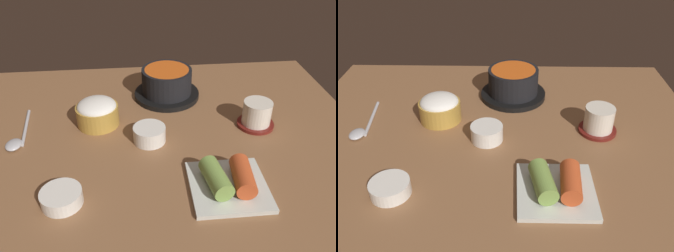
% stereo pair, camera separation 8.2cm
% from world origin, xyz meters
% --- Properties ---
extents(dining_table, '(1.00, 0.76, 0.02)m').
position_xyz_m(dining_table, '(0.00, 0.00, 0.01)').
color(dining_table, brown).
rests_on(dining_table, ground).
extents(stone_pot, '(0.18, 0.18, 0.08)m').
position_xyz_m(stone_pot, '(0.04, 0.18, 0.06)').
color(stone_pot, black).
rests_on(stone_pot, dining_table).
extents(rice_bowl, '(0.10, 0.10, 0.07)m').
position_xyz_m(rice_bowl, '(-0.15, 0.05, 0.05)').
color(rice_bowl, '#B78C38').
rests_on(rice_bowl, dining_table).
extents(tea_cup_with_saucer, '(0.09, 0.09, 0.07)m').
position_xyz_m(tea_cup_with_saucer, '(0.24, 0.01, 0.05)').
color(tea_cup_with_saucer, maroon).
rests_on(tea_cup_with_saucer, dining_table).
extents(banchan_cup_center, '(0.08, 0.08, 0.04)m').
position_xyz_m(banchan_cup_center, '(-0.02, -0.03, 0.04)').
color(banchan_cup_center, white).
rests_on(banchan_cup_center, dining_table).
extents(kimchi_plate, '(0.15, 0.15, 0.05)m').
position_xyz_m(kimchi_plate, '(0.12, -0.21, 0.04)').
color(kimchi_plate, silver).
rests_on(kimchi_plate, dining_table).
extents(side_bowl_near, '(0.08, 0.08, 0.03)m').
position_xyz_m(side_bowl_near, '(-0.20, -0.21, 0.04)').
color(side_bowl_near, white).
rests_on(side_bowl_near, dining_table).
extents(spoon, '(0.04, 0.18, 0.01)m').
position_xyz_m(spoon, '(-0.33, -0.00, 0.03)').
color(spoon, '#B7B7BC').
rests_on(spoon, dining_table).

